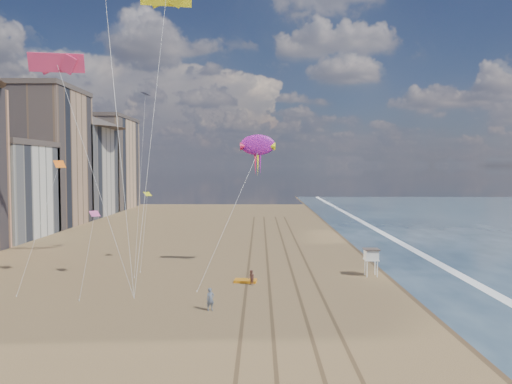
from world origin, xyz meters
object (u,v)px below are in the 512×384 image
(grounded_kite, at_px, (245,281))
(kite_flyer_b, at_px, (251,278))
(kite_flyer_a, at_px, (210,299))
(show_kite, at_px, (258,145))
(lifeguard_stand, at_px, (371,255))

(grounded_kite, bearing_deg, kite_flyer_b, -60.75)
(kite_flyer_a, bearing_deg, show_kite, 49.92)
(kite_flyer_a, bearing_deg, kite_flyer_b, 42.44)
(lifeguard_stand, bearing_deg, show_kite, 163.08)
(grounded_kite, bearing_deg, kite_flyer_a, -99.64)
(lifeguard_stand, height_order, grounded_kite, lifeguard_stand)
(lifeguard_stand, xyz_separation_m, kite_flyer_b, (-13.57, -4.50, -1.60))
(grounded_kite, distance_m, show_kite, 16.50)
(grounded_kite, bearing_deg, show_kite, 84.40)
(lifeguard_stand, bearing_deg, kite_flyer_b, -161.64)
(grounded_kite, height_order, kite_flyer_b, kite_flyer_b)
(lifeguard_stand, xyz_separation_m, kite_flyer_a, (-16.97, -13.66, -1.43))
(kite_flyer_b, bearing_deg, show_kite, 137.30)
(show_kite, bearing_deg, lifeguard_stand, -16.92)
(lifeguard_stand, xyz_separation_m, show_kite, (-12.94, 3.93, 12.61))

